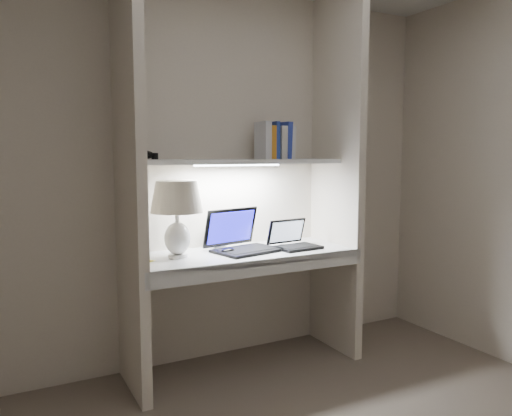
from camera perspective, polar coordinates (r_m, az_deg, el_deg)
back_wall at (r=3.43m, az=-3.40°, el=3.70°), size 3.20×0.01×2.50m
alcove_panel_left at (r=2.93m, az=-14.25°, el=3.10°), size 0.06×0.55×2.50m
alcove_panel_right at (r=3.57m, az=9.24°, el=3.73°), size 0.06×0.55×2.50m
desk at (r=3.24m, az=-1.33°, el=-5.34°), size 1.40×0.55×0.04m
desk_apron at (r=3.02m, az=0.89°, el=-6.77°), size 1.46×0.03×0.10m
shelf at (r=3.26m, az=-2.10°, el=5.34°), size 1.40×0.36×0.03m
strip_light at (r=3.26m, az=-2.10°, el=4.95°), size 0.60×0.04×0.02m
table_lamp at (r=3.05m, az=-9.04°, el=0.24°), size 0.32×0.32×0.47m
laptop_main at (r=3.27m, az=-1.75°, el=-3.83°), size 0.47×0.43×0.27m
laptop_netbook at (r=3.37m, az=4.31°, el=-3.82°), size 0.32×0.28×0.19m
speaker at (r=3.39m, az=-4.55°, el=-3.21°), size 0.13×0.10×0.15m
mouse at (r=3.18m, az=-3.20°, el=-4.90°), size 0.11×0.09×0.04m
cable_coil at (r=3.42m, az=3.29°, el=-4.32°), size 0.11×0.11×0.01m
sticky_note at (r=3.02m, az=-12.36°, el=-5.95°), size 0.10×0.10×0.00m
book_row at (r=3.41m, az=2.16°, el=7.60°), size 0.24×0.17×0.25m
shelf_box at (r=3.09m, az=-13.35°, el=6.46°), size 0.07×0.06×0.11m
shelf_gadget at (r=3.10m, az=-12.71°, el=5.94°), size 0.14×0.10×0.05m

